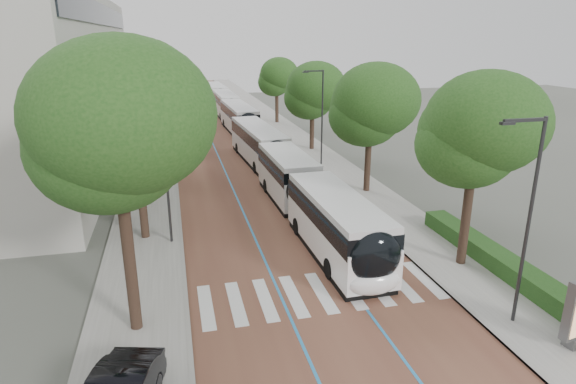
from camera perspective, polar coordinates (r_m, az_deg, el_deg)
name	(u,v)px	position (r m, az deg, el deg)	size (l,w,h in m)	color
ground	(324,305)	(20.73, 4.26, -13.21)	(160.00, 160.00, 0.00)	#51544C
road	(221,131)	(58.10, -7.95, 7.17)	(11.00, 140.00, 0.02)	brown
sidewalk_left	(156,134)	(57.85, -15.40, 6.70)	(4.00, 140.00, 0.12)	gray
sidewalk_right	(282,128)	(59.29, -0.67, 7.60)	(4.00, 140.00, 0.12)	gray
kerb_left	(173,133)	(57.82, -13.51, 6.84)	(0.20, 140.00, 0.14)	gray
kerb_right	(267,129)	(58.90, -2.48, 7.52)	(0.20, 140.00, 0.14)	gray
zebra_crossing	(321,292)	(21.59, 3.95, -11.76)	(10.55, 3.60, 0.01)	silver
lane_line_left	(207,132)	(57.96, -9.53, 7.08)	(0.12, 126.00, 0.01)	#2680C0
lane_line_right	(234,130)	(58.27, -6.37, 7.27)	(0.12, 126.00, 0.01)	#2680C0
hedge	(513,270)	(24.58, 25.16, -8.37)	(1.20, 14.00, 0.80)	#183F16
streetlight_near	(527,208)	(19.40, 26.46, -1.68)	(1.82, 0.20, 8.00)	#2B2B2D
streetlight_far	(320,110)	(41.14, 3.85, 9.68)	(1.82, 0.20, 8.00)	#2B2B2D
lamp_post_left	(166,170)	(25.69, -14.26, 2.53)	(0.14, 0.14, 8.00)	#2B2B2D
trees_left	(143,89)	(38.42, -16.76, 11.66)	(6.33, 60.81, 10.26)	black
trees_right	(341,99)	(39.41, 6.31, 10.86)	(5.97, 47.15, 8.79)	black
lead_bus	(313,202)	(27.78, 2.98, -1.16)	(2.96, 18.45, 3.20)	black
bus_queued_0	(260,145)	(42.48, -3.37, 5.57)	(3.24, 12.52, 3.20)	white
bus_queued_1	(239,119)	(56.49, -5.77, 8.61)	(2.98, 12.48, 3.20)	white
bus_queued_2	(226,105)	(68.81, -7.36, 10.22)	(2.73, 12.44, 3.20)	white
bus_queued_3	(216,95)	(81.50, -8.51, 11.36)	(2.87, 12.46, 3.20)	white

